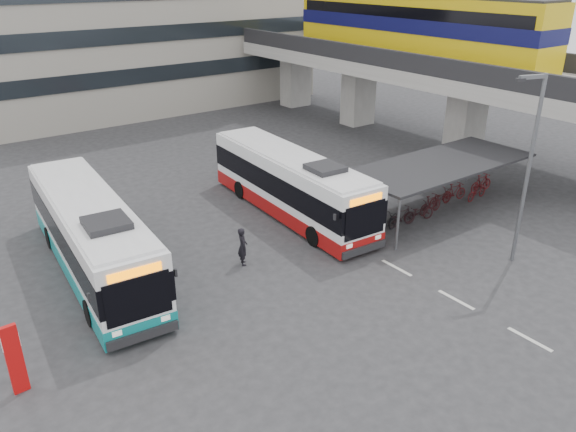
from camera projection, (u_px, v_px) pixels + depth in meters
ground at (351, 287)px, 21.65m from camera, size 120.00×120.00×0.00m
viaduct at (417, 49)px, 37.59m from camera, size 8.00×32.00×9.68m
bike_shelter at (438, 186)px, 27.92m from camera, size 10.00×4.00×2.54m
road_markings at (456, 300)px, 20.80m from camera, size 0.15×7.60×0.01m
bus_main at (291, 184)px, 27.51m from camera, size 3.08×11.33×3.31m
bus_teal at (92, 236)px, 22.12m from camera, size 3.38×11.63×3.39m
pedestrian at (243, 246)px, 22.98m from camera, size 0.58×0.70×1.64m
lamp_post at (528, 161)px, 21.77m from camera, size 1.33×0.54×7.76m
sign_totem_mid at (14, 358)px, 15.88m from camera, size 0.49×0.17×2.26m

